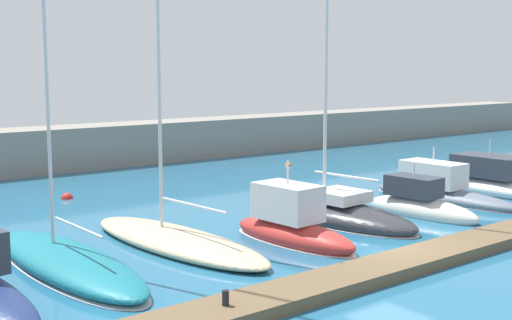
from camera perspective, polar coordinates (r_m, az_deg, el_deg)
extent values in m
plane|color=#236084|center=(26.26, 11.34, -7.86)|extent=(120.00, 120.00, 0.00)
cube|color=brown|center=(25.36, 13.82, -8.02)|extent=(36.54, 1.90, 0.41)
cube|color=gray|center=(48.95, -15.02, 1.03)|extent=(108.00, 3.65, 2.97)
ellipsoid|color=#19707F|center=(24.81, -15.65, -8.31)|extent=(2.82, 10.47, 0.95)
ellipsoid|color=silver|center=(24.87, -15.63, -8.84)|extent=(2.84, 10.58, 0.12)
cylinder|color=silver|center=(23.55, -14.79, -5.50)|extent=(0.10, 3.69, 0.09)
ellipsoid|color=beige|center=(27.09, -6.79, -6.80)|extent=(3.66, 10.66, 0.85)
cylinder|color=silver|center=(27.04, -8.29, 11.49)|extent=(0.14, 0.14, 16.31)
cylinder|color=silver|center=(25.83, -5.34, -3.81)|extent=(0.40, 3.96, 0.10)
ellipsoid|color=#B72D28|center=(27.51, 3.20, -6.36)|extent=(2.30, 6.41, 1.18)
ellipsoid|color=silver|center=(27.58, 3.19, -6.91)|extent=(2.33, 6.48, 0.12)
cube|color=silver|center=(27.47, 2.68, -3.55)|extent=(1.79, 2.85, 1.47)
cube|color=black|center=(27.85, 1.81, -2.93)|extent=(1.50, 0.77, 0.82)
cylinder|color=silver|center=(27.26, 2.69, -1.05)|extent=(0.08, 0.08, 0.95)
ellipsoid|color=#2D2D33|center=(31.82, 6.05, -4.51)|extent=(3.78, 10.08, 1.37)
ellipsoid|color=silver|center=(31.87, 6.04, -4.93)|extent=(3.82, 10.18, 0.12)
cylinder|color=silver|center=(31.36, 6.00, 12.75)|extent=(0.16, 0.16, 17.60)
cylinder|color=silver|center=(30.78, 7.59, -1.36)|extent=(0.34, 3.73, 0.11)
cube|color=silver|center=(31.15, 7.10, -3.03)|extent=(2.24, 2.33, 0.51)
ellipsoid|color=silver|center=(33.33, 13.80, -4.20)|extent=(2.08, 6.10, 1.31)
cube|color=#333842|center=(33.39, 13.16, -2.16)|extent=(1.60, 2.63, 0.98)
cube|color=black|center=(33.60, 12.58, -1.82)|extent=(1.33, 0.72, 0.55)
cylinder|color=silver|center=(33.26, 13.20, -0.78)|extent=(0.08, 0.08, 0.65)
ellipsoid|color=slate|center=(37.28, 15.54, -3.04)|extent=(2.26, 8.63, 1.01)
ellipsoid|color=silver|center=(37.31, 15.53, -3.30)|extent=(2.28, 8.71, 0.12)
cube|color=silver|center=(37.48, 14.71, -1.14)|extent=(1.78, 3.38, 1.33)
cube|color=black|center=(37.78, 14.01, -0.75)|extent=(1.55, 0.87, 0.74)
cylinder|color=silver|center=(37.34, 14.77, 0.46)|extent=(0.08, 0.08, 0.79)
ellipsoid|color=white|center=(40.36, 19.68, -2.28)|extent=(2.85, 8.50, 1.31)
cube|color=#333842|center=(40.45, 19.09, -0.45)|extent=(2.41, 3.79, 1.18)
cube|color=black|center=(40.81, 18.20, -0.09)|extent=(2.12, 0.98, 0.66)
cylinder|color=silver|center=(40.32, 19.15, 1.02)|extent=(0.08, 0.08, 0.92)
sphere|color=orange|center=(48.79, 2.75, -0.49)|extent=(0.53, 0.53, 0.53)
sphere|color=red|center=(37.96, -15.66, -3.16)|extent=(0.64, 0.64, 0.64)
cylinder|color=black|center=(19.29, -2.59, -11.55)|extent=(0.20, 0.20, 0.44)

